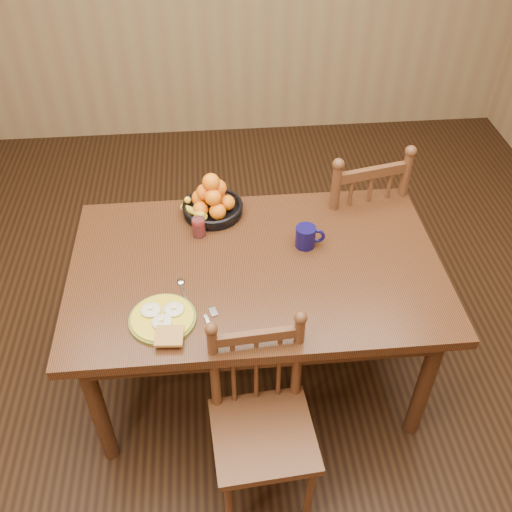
{
  "coord_description": "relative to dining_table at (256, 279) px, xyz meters",
  "views": [
    {
      "loc": [
        -0.16,
        -1.79,
        2.42
      ],
      "look_at": [
        0.0,
        0.0,
        0.8
      ],
      "focal_mm": 40.0,
      "sensor_mm": 36.0,
      "label": 1
    }
  ],
  "objects": [
    {
      "name": "fruit_bowl",
      "position": [
        -0.17,
        0.38,
        0.15
      ],
      "size": [
        0.29,
        0.29,
        0.22
      ],
      "color": "black",
      "rests_on": "dining_table"
    },
    {
      "name": "breakfast_plate",
      "position": [
        -0.39,
        -0.29,
        0.1
      ],
      "size": [
        0.26,
        0.29,
        0.04
      ],
      "color": "#59601E",
      "rests_on": "dining_table"
    },
    {
      "name": "coffee_mug",
      "position": [
        0.23,
        0.11,
        0.14
      ],
      "size": [
        0.13,
        0.09,
        0.1
      ],
      "color": "#0E0A3A",
      "rests_on": "dining_table"
    },
    {
      "name": "room",
      "position": [
        0.0,
        0.0,
        0.68
      ],
      "size": [
        4.52,
        5.02,
        2.72
      ],
      "color": "black",
      "rests_on": "ground"
    },
    {
      "name": "spoon",
      "position": [
        -0.32,
        -0.1,
        0.09
      ],
      "size": [
        0.05,
        0.16,
        0.01
      ],
      "rotation": [
        0.0,
        0.0,
        0.22
      ],
      "color": "silver",
      "rests_on": "dining_table"
    },
    {
      "name": "dining_table",
      "position": [
        0.0,
        0.0,
        0.0
      ],
      "size": [
        1.6,
        1.0,
        0.75
      ],
      "color": "black",
      "rests_on": "ground"
    },
    {
      "name": "juice_glass",
      "position": [
        -0.24,
        0.22,
        0.13
      ],
      "size": [
        0.06,
        0.06,
        0.09
      ],
      "color": "silver",
      "rests_on": "dining_table"
    },
    {
      "name": "chair_near",
      "position": [
        -0.03,
        -0.58,
        -0.24
      ],
      "size": [
        0.42,
        0.41,
        0.88
      ],
      "rotation": [
        0.0,
        0.0,
        0.07
      ],
      "color": "#442714",
      "rests_on": "ground"
    },
    {
      "name": "chair_far",
      "position": [
        0.56,
        0.56,
        -0.18
      ],
      "size": [
        0.53,
        0.52,
        1.0
      ],
      "rotation": [
        0.0,
        0.0,
        3.36
      ],
      "color": "#442714",
      "rests_on": "ground"
    },
    {
      "name": "fork",
      "position": [
        -0.2,
        -0.32,
        0.09
      ],
      "size": [
        0.06,
        0.18,
        0.0
      ],
      "rotation": [
        0.0,
        0.0,
        0.29
      ],
      "color": "silver",
      "rests_on": "dining_table"
    }
  ]
}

